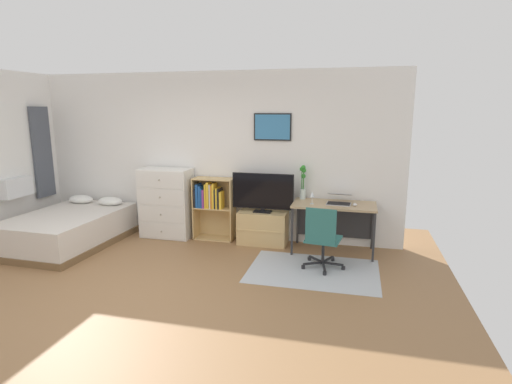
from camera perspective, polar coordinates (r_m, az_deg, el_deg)
ground_plane at (r=4.96m, az=-15.68°, el=-14.01°), size 7.20×7.20×0.00m
wall_back_with_posters at (r=6.73m, az=-6.06°, el=5.09°), size 6.12×0.09×2.70m
area_rug at (r=5.53m, az=8.04°, el=-10.88°), size 1.70×1.20×0.01m
bed at (r=7.07m, az=-24.81°, el=-4.68°), size 1.38×1.97×0.63m
dresser at (r=6.90m, az=-12.47°, el=-1.52°), size 0.84×0.46×1.15m
bookshelf at (r=6.65m, az=-6.24°, el=-1.47°), size 0.66×0.30×1.01m
tv_stand at (r=6.45m, az=0.97°, el=-5.05°), size 0.77×0.41×0.52m
television at (r=6.29m, az=0.95°, el=-0.10°), size 0.97×0.16×0.61m
desk at (r=6.18m, az=10.93°, el=-2.65°), size 1.21×0.63×0.74m
office_chair at (r=5.44m, az=9.28°, el=-6.21°), size 0.57×0.58×0.86m
laptop at (r=6.11m, az=11.63°, el=-1.00°), size 0.37×0.40×0.16m
computer_mouse at (r=6.02m, az=13.73°, el=-1.73°), size 0.06×0.10×0.03m
bamboo_vase at (r=6.28m, az=6.62°, el=1.39°), size 0.10×0.11×0.53m
wine_glass at (r=5.99m, az=7.90°, el=-0.41°), size 0.07×0.07×0.18m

